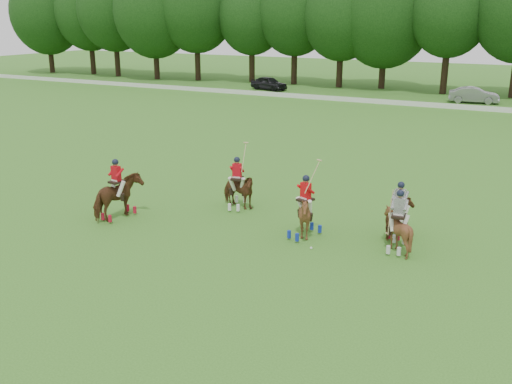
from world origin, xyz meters
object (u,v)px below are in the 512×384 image
at_px(polo_red_b, 237,190).
at_px(polo_stripe_a, 399,218).
at_px(car_left, 269,83).
at_px(polo_stripe_b, 398,230).
at_px(polo_red_c, 305,215).
at_px(polo_ball, 311,248).
at_px(car_mid, 474,95).
at_px(polo_red_a, 118,197).

xyz_separation_m(polo_red_b, polo_stripe_a, (6.88, -0.14, -0.04)).
distance_m(car_left, polo_stripe_b, 44.92).
xyz_separation_m(polo_red_c, polo_stripe_a, (3.05, 1.63, -0.12)).
relative_size(polo_red_c, polo_ball, 32.52).
xyz_separation_m(car_left, polo_ball, (20.93, -39.44, -0.69)).
bearing_deg(car_left, polo_red_b, -141.15).
height_order(car_mid, polo_stripe_b, polo_stripe_b).
height_order(polo_red_b, polo_ball, polo_red_b).
bearing_deg(polo_red_b, polo_red_c, -24.72).
relative_size(polo_red_b, polo_ball, 30.96).
distance_m(polo_red_a, polo_stripe_a, 11.00).
xyz_separation_m(polo_red_c, polo_ball, (0.65, -0.95, -0.82)).
bearing_deg(polo_red_a, polo_red_b, 42.12).
relative_size(polo_stripe_a, polo_stripe_b, 0.96).
bearing_deg(polo_ball, polo_red_c, 124.37).
distance_m(car_left, car_mid, 21.32).
height_order(polo_stripe_b, polo_ball, polo_stripe_b).
bearing_deg(polo_ball, polo_red_a, -175.88).
distance_m(polo_stripe_a, polo_ball, 3.59).
height_order(polo_red_a, polo_red_b, polo_red_b).
bearing_deg(polo_red_b, polo_stripe_a, -1.13).
bearing_deg(car_left, polo_stripe_b, -133.55).
relative_size(car_mid, polo_red_b, 1.61).
bearing_deg(car_mid, polo_stripe_a, 175.39).
distance_m(polo_red_b, polo_red_c, 4.22).
bearing_deg(polo_stripe_b, polo_ball, -155.31).
relative_size(car_mid, polo_red_c, 1.53).
bearing_deg(polo_ball, car_mid, 89.43).
bearing_deg(polo_stripe_a, polo_ball, -132.91).
bearing_deg(polo_red_c, polo_red_a, -168.40).
height_order(car_left, polo_red_c, polo_red_c).
bearing_deg(polo_ball, polo_stripe_b, 24.69).
xyz_separation_m(polo_red_a, polo_ball, (8.13, 0.59, -0.87)).
relative_size(polo_stripe_a, polo_ball, 23.61).
xyz_separation_m(polo_red_b, polo_red_c, (3.83, -1.76, 0.07)).
xyz_separation_m(car_mid, polo_stripe_a, (2.01, -36.86, 0.01)).
height_order(polo_red_a, polo_red_c, polo_red_c).
height_order(polo_red_a, polo_ball, polo_red_a).
relative_size(polo_stripe_b, polo_ball, 24.66).
relative_size(polo_red_a, polo_red_c, 0.84).
xyz_separation_m(car_left, polo_red_c, (20.28, -38.49, 0.14)).
relative_size(polo_red_b, polo_stripe_a, 1.31).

